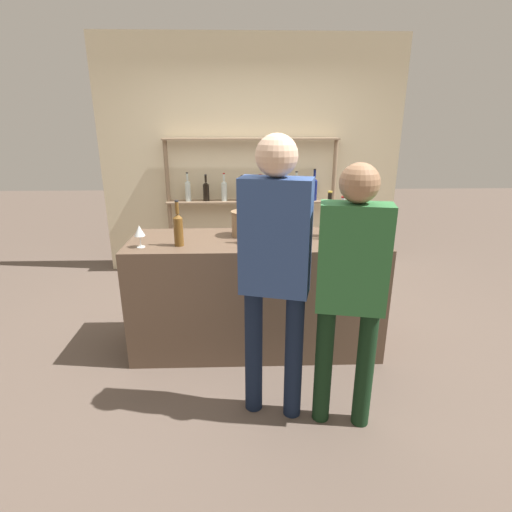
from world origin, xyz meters
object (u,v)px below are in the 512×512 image
(ice_bucket, at_px, (243,224))
(customer_center, at_px, (275,260))
(counter_bottle_5, at_px, (329,219))
(customer_right, at_px, (351,280))
(counter_bottle_0, at_px, (302,220))
(counter_bottle_4, at_px, (341,223))
(counter_bottle_3, at_px, (295,224))
(counter_bottle_1, at_px, (178,229))
(cork_jar, at_px, (284,229))
(wine_glass, at_px, (139,231))
(counter_bottle_2, at_px, (258,227))

(ice_bucket, bearing_deg, customer_center, -78.94)
(counter_bottle_5, distance_m, customer_right, 1.03)
(counter_bottle_0, relative_size, ice_bucket, 1.76)
(counter_bottle_4, xyz_separation_m, customer_center, (-0.59, -0.82, -0.01))
(counter_bottle_3, bearing_deg, counter_bottle_1, -176.31)
(customer_center, bearing_deg, counter_bottle_4, -20.67)
(counter_bottle_1, distance_m, counter_bottle_4, 1.27)
(ice_bucket, relative_size, customer_center, 0.11)
(counter_bottle_0, relative_size, counter_bottle_4, 1.04)
(counter_bottle_1, xyz_separation_m, counter_bottle_4, (1.27, 0.12, 0.00))
(counter_bottle_3, distance_m, ice_bucket, 0.45)
(counter_bottle_1, distance_m, cork_jar, 0.83)
(wine_glass, xyz_separation_m, customer_right, (1.40, -0.78, -0.09))
(cork_jar, bearing_deg, ice_bucket, 163.96)
(wine_glass, bearing_deg, counter_bottle_1, 6.49)
(counter_bottle_3, bearing_deg, ice_bucket, 154.00)
(wine_glass, bearing_deg, ice_bucket, 20.18)
(counter_bottle_3, relative_size, cork_jar, 2.28)
(counter_bottle_0, height_order, customer_right, customer_right)
(counter_bottle_0, height_order, customer_center, customer_center)
(wine_glass, height_order, ice_bucket, ice_bucket)
(customer_right, bearing_deg, counter_bottle_5, 7.38)
(counter_bottle_4, bearing_deg, counter_bottle_2, -172.93)
(wine_glass, height_order, customer_right, customer_right)
(counter_bottle_3, distance_m, customer_center, 0.79)
(counter_bottle_4, relative_size, counter_bottle_5, 0.94)
(counter_bottle_1, bearing_deg, customer_center, -45.94)
(counter_bottle_2, bearing_deg, counter_bottle_4, 7.07)
(counter_bottle_2, bearing_deg, customer_center, -84.01)
(counter_bottle_1, relative_size, wine_glass, 2.08)
(counter_bottle_3, bearing_deg, wine_glass, -175.63)
(counter_bottle_5, bearing_deg, counter_bottle_0, -173.07)
(counter_bottle_1, height_order, counter_bottle_3, counter_bottle_3)
(wine_glass, distance_m, ice_bucket, 0.83)
(counter_bottle_0, bearing_deg, ice_bucket, 172.18)
(counter_bottle_1, distance_m, customer_center, 0.97)
(customer_right, bearing_deg, counter_bottle_4, 1.91)
(customer_right, bearing_deg, wine_glass, 72.35)
(customer_center, bearing_deg, counter_bottle_1, 59.29)
(counter_bottle_4, bearing_deg, ice_bucket, 170.03)
(counter_bottle_2, distance_m, ice_bucket, 0.25)
(counter_bottle_3, xyz_separation_m, counter_bottle_4, (0.38, 0.06, -0.01))
(wine_glass, relative_size, cork_jar, 1.07)
(counter_bottle_1, relative_size, customer_right, 0.21)
(counter_bottle_1, distance_m, counter_bottle_3, 0.89)
(counter_bottle_3, height_order, ice_bucket, counter_bottle_3)
(counter_bottle_4, bearing_deg, wine_glass, -174.54)
(counter_bottle_4, xyz_separation_m, cork_jar, (-0.45, 0.04, -0.06))
(counter_bottle_4, xyz_separation_m, customer_right, (-0.15, -0.92, -0.10))
(counter_bottle_4, height_order, cork_jar, counter_bottle_4)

